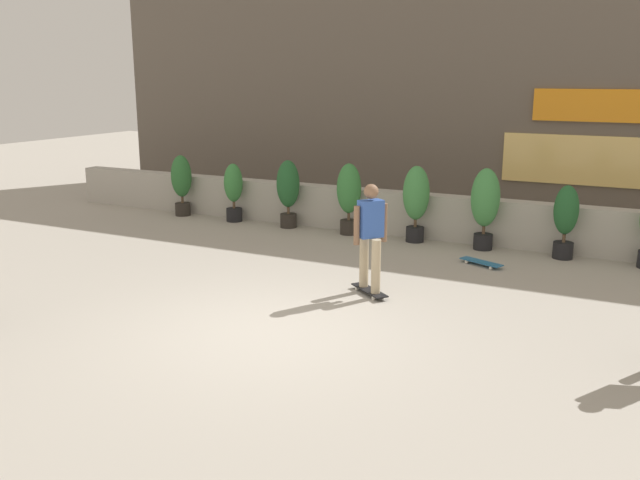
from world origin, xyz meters
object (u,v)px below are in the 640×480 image
at_px(potted_plant_5, 485,202).
at_px(skater_far_left, 370,234).
at_px(potted_plant_0, 181,181).
at_px(skateboard_near_camera, 481,262).
at_px(potted_plant_2, 288,189).
at_px(potted_plant_4, 416,198).
at_px(potted_plant_1, 233,189).
at_px(potted_plant_3, 349,193).
at_px(potted_plant_6, 566,218).

xyz_separation_m(potted_plant_5, skater_far_left, (-0.86, -3.53, 0.03)).
distance_m(potted_plant_0, skateboard_near_camera, 7.53).
height_order(potted_plant_2, potted_plant_5, potted_plant_5).
distance_m(potted_plant_0, potted_plant_2, 2.87).
height_order(skater_far_left, skateboard_near_camera, skater_far_left).
bearing_deg(skater_far_left, skateboard_near_camera, 64.79).
height_order(potted_plant_4, potted_plant_5, potted_plant_5).
relative_size(potted_plant_4, potted_plant_5, 0.98).
distance_m(potted_plant_0, potted_plant_1, 1.46).
height_order(potted_plant_0, potted_plant_1, potted_plant_0).
bearing_deg(skater_far_left, potted_plant_3, 119.09).
distance_m(potted_plant_0, potted_plant_5, 7.14).
bearing_deg(potted_plant_0, potted_plant_4, -0.00).
xyz_separation_m(potted_plant_0, potted_plant_1, (1.46, 0.00, -0.09)).
bearing_deg(potted_plant_4, potted_plant_0, 180.00).
bearing_deg(potted_plant_4, potted_plant_5, 0.00).
bearing_deg(potted_plant_5, skateboard_near_camera, -77.27).
relative_size(potted_plant_0, skater_far_left, 0.84).
height_order(potted_plant_0, potted_plant_6, potted_plant_0).
bearing_deg(potted_plant_0, potted_plant_3, 0.00).
distance_m(potted_plant_5, skateboard_near_camera, 1.46).
xyz_separation_m(potted_plant_5, skateboard_near_camera, (0.26, -1.16, -0.85)).
bearing_deg(potted_plant_0, potted_plant_5, 0.00).
xyz_separation_m(potted_plant_3, potted_plant_4, (1.46, -0.00, 0.03)).
relative_size(potted_plant_0, potted_plant_6, 1.06).
height_order(potted_plant_4, skateboard_near_camera, potted_plant_4).
height_order(potted_plant_3, potted_plant_6, potted_plant_3).
distance_m(potted_plant_2, potted_plant_4, 2.90).
xyz_separation_m(potted_plant_4, potted_plant_5, (1.37, 0.00, 0.02)).
xyz_separation_m(potted_plant_6, skater_far_left, (-2.32, -3.53, 0.18)).
bearing_deg(potted_plant_3, skater_far_left, -60.91).
bearing_deg(potted_plant_0, skateboard_near_camera, -8.88).
relative_size(potted_plant_3, potted_plant_4, 0.98).
height_order(potted_plant_0, potted_plant_4, potted_plant_4).
bearing_deg(potted_plant_6, potted_plant_5, 180.00).
relative_size(potted_plant_1, potted_plant_6, 0.98).
distance_m(potted_plant_3, potted_plant_6, 4.28).
distance_m(potted_plant_3, skateboard_near_camera, 3.39).
bearing_deg(potted_plant_1, potted_plant_4, -0.00).
height_order(potted_plant_0, potted_plant_2, potted_plant_2).
height_order(potted_plant_1, potted_plant_3, potted_plant_3).
distance_m(potted_plant_0, skater_far_left, 7.21).
xyz_separation_m(skater_far_left, skateboard_near_camera, (1.12, 2.38, -0.88)).
relative_size(potted_plant_0, potted_plant_5, 0.92).
bearing_deg(potted_plant_5, potted_plant_2, -180.00).
distance_m(potted_plant_3, skater_far_left, 4.04).
bearing_deg(potted_plant_0, skater_far_left, -29.35).
relative_size(potted_plant_2, skater_far_left, 0.87).
height_order(potted_plant_1, potted_plant_6, potted_plant_6).
distance_m(potted_plant_3, potted_plant_5, 2.82).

